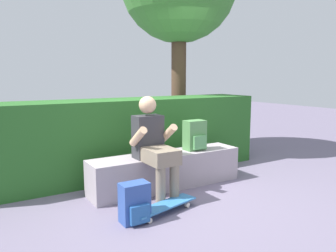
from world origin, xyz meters
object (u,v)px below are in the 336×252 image
object	(u,v)px
skateboard_near_person	(164,206)
backpack_on_ground	(135,203)
backpack_on_bench	(195,136)
person_skater	(154,144)
bench_main	(167,170)

from	to	relation	value
skateboard_near_person	backpack_on_ground	distance (m)	0.39
backpack_on_ground	skateboard_near_person	bearing A→B (deg)	7.06
skateboard_near_person	backpack_on_ground	bearing A→B (deg)	-172.94
backpack_on_ground	backpack_on_bench	bearing A→B (deg)	30.20
person_skater	backpack_on_ground	world-z (taller)	person_skater
skateboard_near_person	backpack_on_bench	world-z (taller)	backpack_on_bench
person_skater	bench_main	bearing A→B (deg)	33.86
skateboard_near_person	bench_main	bearing A→B (deg)	56.71
bench_main	skateboard_near_person	world-z (taller)	bench_main
bench_main	backpack_on_bench	world-z (taller)	backpack_on_bench
person_skater	backpack_on_ground	size ratio (longest dim) A/B	3.00
bench_main	person_skater	size ratio (longest dim) A/B	1.72
bench_main	skateboard_near_person	xyz separation A→B (m)	(-0.46, -0.69, -0.15)
bench_main	backpack_on_bench	size ratio (longest dim) A/B	5.16
skateboard_near_person	backpack_on_ground	size ratio (longest dim) A/B	2.06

